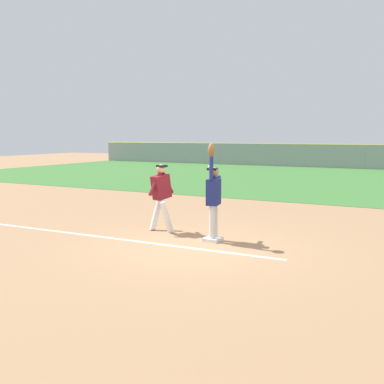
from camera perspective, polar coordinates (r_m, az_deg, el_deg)
ground_plane at (r=10.44m, az=0.35°, el=-6.60°), size 79.24×79.24×0.00m
outfield_grass at (r=26.40m, az=17.68°, el=1.38°), size 46.12×18.84×0.01m
chalk_foul_line at (r=12.44m, az=-16.25°, el=-4.64°), size 12.00×0.28×0.01m
first_base at (r=10.88m, az=2.56°, el=-5.82°), size 0.40×0.40×0.08m
fielder at (r=10.72m, az=2.63°, el=-0.15°), size 0.34×0.90×2.28m
runner at (r=11.80m, az=-3.79°, el=-0.11°), size 0.76×0.83×1.72m
baseball at (r=10.81m, az=2.13°, el=3.05°), size 0.07×0.07×0.07m
outfield_fence at (r=35.63m, az=20.51°, el=4.06°), size 46.20×0.08×1.76m
parked_car_tan at (r=40.66m, az=8.72°, el=4.46°), size 4.52×2.36×1.25m
parked_car_green at (r=39.76m, az=15.70°, el=4.22°), size 4.48×2.26×1.25m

